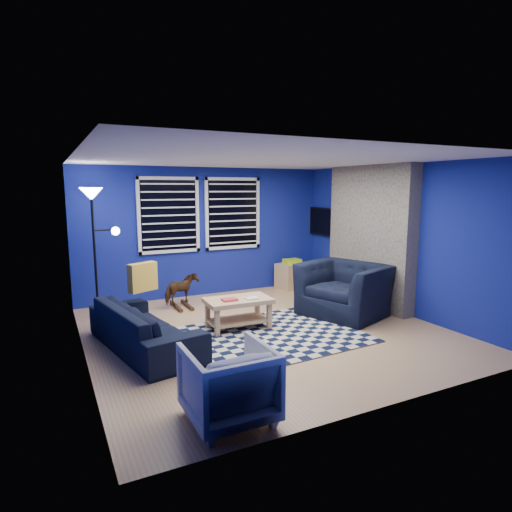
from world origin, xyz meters
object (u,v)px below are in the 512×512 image
(coffee_table, at_px, (238,307))
(cabinet, at_px, (292,275))
(tv, at_px, (324,222))
(floor_lamp, at_px, (94,212))
(sofa, at_px, (145,327))
(armchair_bent, at_px, (229,383))
(armchair_big, at_px, (345,290))
(rocking_horse, at_px, (181,289))

(coffee_table, xyz_separation_m, cabinet, (2.12, 1.94, -0.06))
(tv, distance_m, floor_lamp, 4.59)
(sofa, height_order, floor_lamp, floor_lamp)
(tv, xyz_separation_m, armchair_bent, (-3.90, -4.04, -1.05))
(armchair_big, xyz_separation_m, rocking_horse, (-2.32, 1.62, -0.09))
(coffee_table, xyz_separation_m, floor_lamp, (-1.80, 1.56, 1.39))
(armchair_big, bearing_deg, rocking_horse, -145.28)
(armchair_bent, bearing_deg, sofa, -81.52)
(tv, distance_m, rocking_horse, 3.38)
(floor_lamp, bearing_deg, armchair_bent, -80.09)
(tv, bearing_deg, coffee_table, -148.05)
(armchair_bent, xyz_separation_m, floor_lamp, (-0.68, 3.87, 1.38))
(armchair_big, height_order, cabinet, armchair_big)
(sofa, relative_size, floor_lamp, 0.98)
(rocking_horse, bearing_deg, floor_lamp, 63.14)
(armchair_bent, relative_size, rocking_horse, 1.23)
(tv, bearing_deg, armchair_bent, -133.99)
(armchair_big, xyz_separation_m, floor_lamp, (-3.69, 1.69, 1.30))
(rocking_horse, bearing_deg, armchair_big, -149.02)
(armchair_bent, bearing_deg, floor_lamp, -79.92)
(sofa, xyz_separation_m, cabinet, (3.55, 2.14, -0.03))
(sofa, bearing_deg, armchair_big, -99.81)
(sofa, height_order, armchair_big, armchair_big)
(coffee_table, height_order, floor_lamp, floor_lamp)
(armchair_bent, bearing_deg, rocking_horse, -100.20)
(rocking_horse, height_order, floor_lamp, floor_lamp)
(armchair_bent, distance_m, cabinet, 5.35)
(tv, height_order, armchair_big, tv)
(rocking_horse, distance_m, cabinet, 2.59)
(coffee_table, distance_m, floor_lamp, 2.76)
(armchair_big, height_order, coffee_table, armchair_big)
(sofa, height_order, armchair_bent, armchair_bent)
(armchair_big, xyz_separation_m, coffee_table, (-1.88, 0.13, -0.09))
(armchair_big, bearing_deg, cabinet, 153.27)
(armchair_bent, height_order, floor_lamp, floor_lamp)
(armchair_big, bearing_deg, floor_lamp, -134.90)
(armchair_big, relative_size, cabinet, 1.86)
(floor_lamp, bearing_deg, coffee_table, -40.82)
(coffee_table, bearing_deg, cabinet, 42.52)
(armchair_bent, xyz_separation_m, rocking_horse, (0.70, 3.80, -0.02))
(armchair_big, height_order, floor_lamp, floor_lamp)
(cabinet, bearing_deg, floor_lamp, 172.83)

